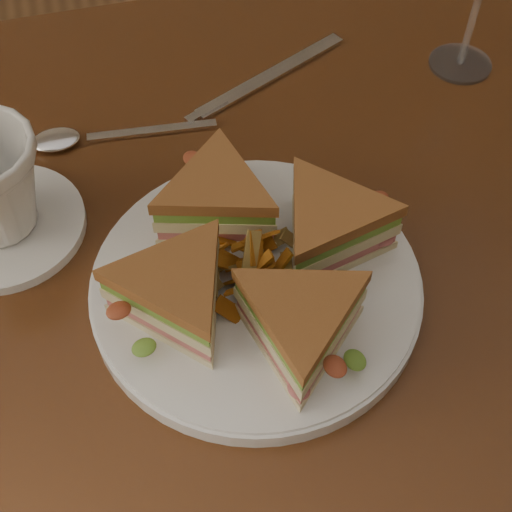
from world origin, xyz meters
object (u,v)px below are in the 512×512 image
at_px(plate, 256,286).
at_px(spoon, 80,138).
at_px(table, 255,308).
at_px(knife, 262,81).
at_px(saucer, 4,226).
at_px(sandwich_wedges, 256,260).

xyz_separation_m(plate, spoon, (-0.12, 0.22, -0.00)).
bearing_deg(table, plate, -103.28).
bearing_deg(knife, saucer, -179.35).
bearing_deg(knife, plate, -131.86).
xyz_separation_m(table, plate, (-0.01, -0.05, 0.11)).
height_order(table, spoon, spoon).
xyz_separation_m(table, knife, (0.06, 0.21, 0.10)).
bearing_deg(spoon, saucer, -123.61).
bearing_deg(table, knife, 73.31).
bearing_deg(plate, saucer, 148.60).
height_order(plate, spoon, plate).
height_order(table, sandwich_wedges, sandwich_wedges).
height_order(sandwich_wedges, spoon, sandwich_wedges).
xyz_separation_m(sandwich_wedges, spoon, (-0.12, 0.22, -0.04)).
distance_m(table, spoon, 0.24).
xyz_separation_m(sandwich_wedges, saucer, (-0.20, 0.12, -0.04)).
height_order(table, plate, plate).
bearing_deg(saucer, sandwich_wedges, -31.40).
bearing_deg(saucer, spoon, 51.19).
bearing_deg(sandwich_wedges, saucer, 148.60).
height_order(spoon, knife, spoon).
bearing_deg(saucer, plate, -31.40).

